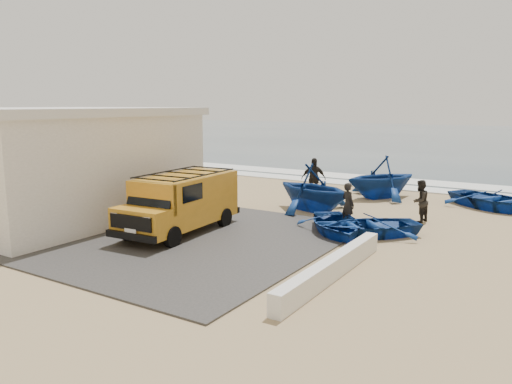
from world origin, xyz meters
The scene contains 16 objects.
ground centered at (0.00, 0.00, 0.00)m, with size 160.00×160.00×0.00m, color tan.
slab centered at (-2.00, -2.00, 0.03)m, with size 12.00×10.00×0.05m, color #3E3B39.
ocean centered at (0.00, 56.00, 0.00)m, with size 180.00×88.00×0.01m, color #385166.
surf_line centered at (0.00, 12.00, 0.03)m, with size 180.00×1.60×0.06m, color white.
surf_wash centered at (0.00, 14.50, 0.02)m, with size 180.00×2.20×0.04m, color white.
building centered at (-7.50, -2.00, 2.16)m, with size 8.40×9.40×4.30m.
parapet centered at (5.00, -3.00, 0.28)m, with size 0.35×6.00×0.55m, color silver.
van centered at (-1.36, -1.47, 1.13)m, with size 2.25×5.02×2.10m.
boat_near_left centered at (3.32, 1.20, 0.35)m, with size 2.44×3.41×0.71m, color navy.
boat_near_right centered at (4.36, 1.61, 0.36)m, with size 2.46×3.44×0.71m, color navy.
boat_mid_left centered at (0.95, 4.23, 1.00)m, with size 3.26×3.78×1.99m, color navy.
boat_far_left centered at (2.39, 8.69, 1.01)m, with size 3.32×3.85×2.03m, color navy.
boat_far_right centered at (7.29, 8.73, 0.41)m, with size 2.84×3.97×0.82m, color navy.
fisherman_front centered at (3.19, 2.53, 0.81)m, with size 0.59×0.39×1.62m, color black.
fisherman_middle centered at (5.26, 4.59, 0.81)m, with size 0.79×0.61×1.62m, color black.
fisherman_back centered at (-0.19, 6.61, 0.98)m, with size 1.15×0.48×1.97m, color black.
Camera 1 is at (9.90, -14.47, 4.44)m, focal length 35.00 mm.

